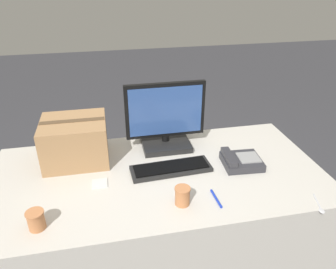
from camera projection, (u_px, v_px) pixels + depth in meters
ground_plane at (160, 266)px, 2.11m from camera, size 12.00×12.00×0.00m
office_desk at (159, 223)px, 1.95m from camera, size 1.80×0.90×0.72m
monitor at (165, 122)px, 1.97m from camera, size 0.48×0.26×0.41m
keyboard at (171, 168)px, 1.80m from camera, size 0.45×0.17×0.03m
desk_phone at (240, 161)px, 1.84m from camera, size 0.22×0.20×0.07m
paper_cup_left at (36, 220)px, 1.39m from camera, size 0.08×0.08×0.09m
paper_cup_right at (182, 196)px, 1.53m from camera, size 0.08×0.08×0.09m
spoon at (320, 207)px, 1.53m from camera, size 0.06×0.14×0.00m
cardboard_box at (75, 141)px, 1.85m from camera, size 0.36×0.32×0.25m
pen_marker at (216, 198)px, 1.58m from camera, size 0.02×0.13×0.01m
sticky_note_pad at (100, 183)px, 1.69m from camera, size 0.08×0.08×0.01m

